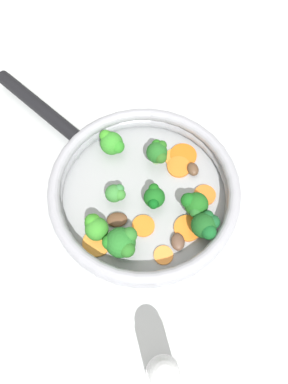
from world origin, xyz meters
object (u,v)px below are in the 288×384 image
at_px(salt_shaker, 163,373).
at_px(carrot_slice_1, 179,167).
at_px(broccoli_floret_0, 116,193).
at_px(broccoli_floret_1, 158,152).
at_px(mushroom_piece_1, 178,242).
at_px(skillet, 144,197).
at_px(broccoli_floret_7, 95,226).
at_px(broccoli_floret_5, 206,225).
at_px(carrot_slice_3, 188,228).
at_px(mushroom_piece_0, 192,168).
at_px(carrot_slice_0, 175,158).
at_px(broccoli_floret_3, 194,204).
at_px(carrot_slice_7, 183,155).
at_px(mushroom_piece_2, 117,220).
at_px(broccoli_floret_2, 154,197).
at_px(broccoli_floret_4, 121,242).
at_px(carrot_slice_6, 205,195).
at_px(carrot_slice_4, 97,243).
at_px(carrot_slice_5, 163,255).
at_px(carrot_slice_2, 143,226).
at_px(broccoli_floret_6, 112,143).

bearing_deg(salt_shaker, carrot_slice_1, -125.66).
distance_m(broccoli_floret_0, broccoli_floret_1, 0.10).
height_order(mushroom_piece_1, salt_shaker, salt_shaker).
xyz_separation_m(skillet, broccoli_floret_7, (0.10, 0.02, 0.03)).
height_order(broccoli_floret_5, salt_shaker, salt_shaker).
xyz_separation_m(carrot_slice_3, mushroom_piece_0, (-0.06, -0.09, 0.00)).
relative_size(carrot_slice_0, broccoli_floret_1, 0.80).
bearing_deg(mushroom_piece_0, broccoli_floret_5, 67.21).
distance_m(skillet, mushroom_piece_1, 0.10).
relative_size(broccoli_floret_3, salt_shaker, 0.38).
xyz_separation_m(carrot_slice_7, broccoli_floret_0, (0.14, 0.02, 0.02)).
height_order(carrot_slice_3, mushroom_piece_0, mushroom_piece_0).
distance_m(broccoli_floret_5, mushroom_piece_1, 0.05).
relative_size(broccoli_floret_3, mushroom_piece_1, 1.51).
bearing_deg(broccoli_floret_7, mushroom_piece_2, -178.77).
bearing_deg(broccoli_floret_2, broccoli_floret_4, 27.28).
bearing_deg(carrot_slice_6, carrot_slice_4, -4.00).
relative_size(broccoli_floret_1, broccoli_floret_3, 1.06).
bearing_deg(carrot_slice_6, broccoli_floret_3, 21.35).
distance_m(skillet, carrot_slice_7, 0.10).
bearing_deg(mushroom_piece_0, carrot_slice_6, 82.00).
bearing_deg(skillet, broccoli_floret_5, 117.68).
bearing_deg(broccoli_floret_7, carrot_slice_7, -164.95).
relative_size(skillet, carrot_slice_7, 6.16).
bearing_deg(mushroom_piece_0, broccoli_floret_2, 13.76).
bearing_deg(carrot_slice_5, carrot_slice_0, -127.11).
relative_size(carrot_slice_1, mushroom_piece_1, 1.41).
bearing_deg(mushroom_piece_0, broccoli_floret_0, -6.05).
distance_m(carrot_slice_0, broccoli_floret_4, 0.19).
bearing_deg(mushroom_piece_2, salt_shaker, 77.61).
xyz_separation_m(carrot_slice_2, mushroom_piece_0, (-0.12, -0.05, 0.01)).
bearing_deg(mushroom_piece_2, carrot_slice_6, 168.04).
height_order(carrot_slice_0, carrot_slice_5, same).
bearing_deg(carrot_slice_0, broccoli_floret_5, 77.65).
xyz_separation_m(carrot_slice_3, broccoli_floret_6, (0.04, -0.19, 0.02)).
height_order(broccoli_floret_2, mushroom_piece_1, broccoli_floret_2).
height_order(broccoli_floret_2, mushroom_piece_2, broccoli_floret_2).
height_order(broccoli_floret_4, mushroom_piece_0, broccoli_floret_4).
bearing_deg(carrot_slice_6, carrot_slice_2, -1.13).
xyz_separation_m(carrot_slice_4, broccoli_floret_4, (-0.03, 0.03, 0.03)).
distance_m(carrot_slice_7, broccoli_floret_3, 0.11).
xyz_separation_m(carrot_slice_0, salt_shaker, (0.19, 0.28, 0.04)).
relative_size(carrot_slice_4, mushroom_piece_1, 1.58).
bearing_deg(broccoli_floret_3, carrot_slice_0, -104.80).
height_order(carrot_slice_6, broccoli_floret_3, broccoli_floret_3).
bearing_deg(broccoli_floret_5, mushroom_piece_2, -36.38).
distance_m(carrot_slice_2, mushroom_piece_2, 0.04).
height_order(carrot_slice_3, broccoli_floret_7, broccoli_floret_7).
height_order(broccoli_floret_4, mushroom_piece_2, broccoli_floret_4).
relative_size(broccoli_floret_2, mushroom_piece_1, 1.37).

